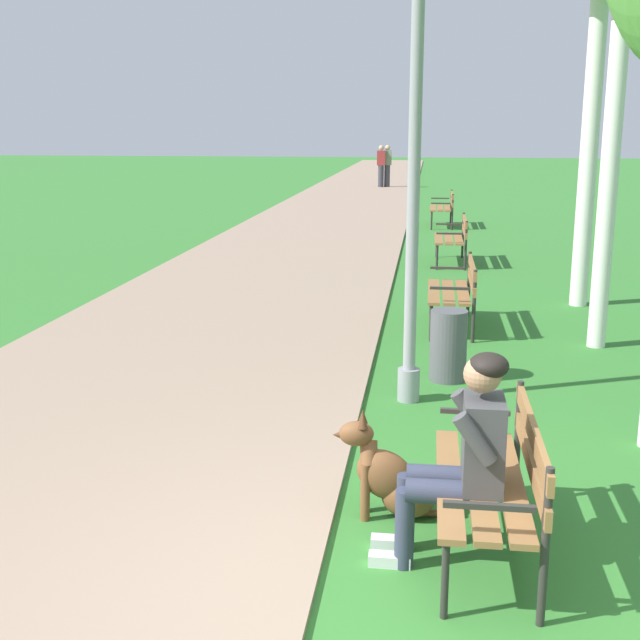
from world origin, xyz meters
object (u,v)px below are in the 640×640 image
(park_bench_near, at_px, (498,473))
(lamp_post_near, at_px, (415,140))
(park_bench_mid, at_px, (456,287))
(litter_bin, at_px, (448,345))
(person_seated_on_near_bench, at_px, (463,451))
(dog_brown, at_px, (393,479))
(park_bench_far, at_px, (454,235))
(park_bench_furthest, at_px, (444,206))
(pedestrian_distant, at_px, (381,166))
(pedestrian_further_distant, at_px, (387,166))

(park_bench_near, distance_m, lamp_post_near, 3.32)
(park_bench_mid, xyz_separation_m, litter_bin, (-0.13, -2.17, -0.16))
(person_seated_on_near_bench, height_order, litter_bin, person_seated_on_near_bench)
(dog_brown, bearing_deg, park_bench_near, -33.35)
(park_bench_far, relative_size, park_bench_furthest, 1.00)
(park_bench_far, relative_size, pedestrian_distant, 0.91)
(pedestrian_distant, bearing_deg, pedestrian_further_distant, 28.11)
(lamp_post_near, distance_m, pedestrian_distant, 25.82)
(park_bench_far, distance_m, pedestrian_further_distant, 18.23)
(lamp_post_near, bearing_deg, litter_bin, 61.76)
(park_bench_mid, distance_m, pedestrian_further_distant, 23.09)
(litter_bin, relative_size, pedestrian_distant, 0.42)
(park_bench_mid, bearing_deg, lamp_post_near, -99.87)
(park_bench_furthest, bearing_deg, lamp_post_near, -92.12)
(park_bench_far, distance_m, lamp_post_near, 7.97)
(park_bench_far, xyz_separation_m, lamp_post_near, (-0.59, -7.74, 1.81))
(dog_brown, bearing_deg, pedestrian_distant, 93.60)
(park_bench_furthest, bearing_deg, litter_bin, -90.59)
(dog_brown, distance_m, pedestrian_further_distant, 28.20)
(lamp_post_near, bearing_deg, park_bench_far, 85.63)
(park_bench_near, xyz_separation_m, litter_bin, (-0.21, 3.39, -0.16))
(park_bench_furthest, bearing_deg, person_seated_on_near_bench, -90.44)
(park_bench_mid, xyz_separation_m, lamp_post_near, (-0.50, -2.85, 1.81))
(person_seated_on_near_bench, bearing_deg, pedestrian_further_distant, 93.85)
(park_bench_far, height_order, park_bench_furthest, same)
(dog_brown, bearing_deg, park_bench_mid, 84.11)
(park_bench_near, bearing_deg, lamp_post_near, 101.93)
(dog_brown, relative_size, pedestrian_distant, 0.50)
(park_bench_mid, distance_m, litter_bin, 2.18)
(park_bench_far, distance_m, person_seated_on_near_bench, 10.57)
(lamp_post_near, bearing_deg, person_seated_on_near_bench, -82.60)
(pedestrian_distant, bearing_deg, person_seated_on_near_bench, -85.66)
(park_bench_near, bearing_deg, park_bench_furthest, 90.30)
(park_bench_furthest, height_order, person_seated_on_near_bench, person_seated_on_near_bench)
(park_bench_near, relative_size, dog_brown, 1.80)
(person_seated_on_near_bench, xyz_separation_m, lamp_post_near, (-0.37, 2.83, 1.64))
(park_bench_near, relative_size, litter_bin, 2.14)
(park_bench_mid, bearing_deg, pedestrian_further_distant, 95.11)
(litter_bin, xyz_separation_m, pedestrian_further_distant, (-1.92, 25.16, 0.49))
(dog_brown, relative_size, pedestrian_further_distant, 0.50)
(dog_brown, xyz_separation_m, pedestrian_further_distant, (-1.52, 28.15, 0.58))
(park_bench_far, xyz_separation_m, pedestrian_further_distant, (-2.15, 18.10, 0.33))
(park_bench_mid, xyz_separation_m, dog_brown, (-0.53, -5.16, -0.25))
(park_bench_furthest, bearing_deg, park_bench_mid, -89.98)
(person_seated_on_near_bench, bearing_deg, pedestrian_distant, 94.34)
(litter_bin, bearing_deg, park_bench_near, -86.43)
(park_bench_far, bearing_deg, pedestrian_distant, 97.57)
(pedestrian_distant, bearing_deg, lamp_post_near, -86.00)
(park_bench_far, relative_size, person_seated_on_near_bench, 1.20)
(park_bench_near, bearing_deg, litter_bin, 93.57)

